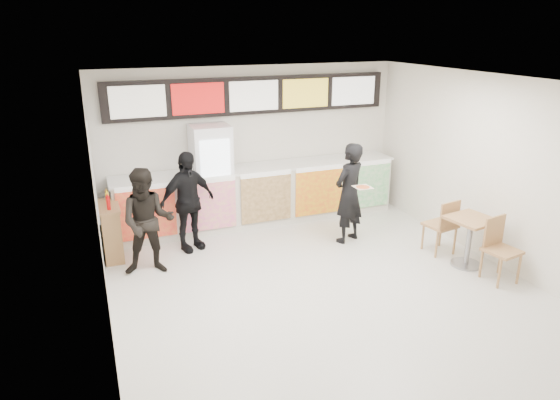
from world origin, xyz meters
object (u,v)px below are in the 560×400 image
cafe_table (470,233)px  condiment_ledge (111,231)px  customer_main (349,193)px  customer_mid (187,202)px  customer_left (148,222)px  drinks_fridge (212,179)px  service_counter (260,195)px

cafe_table → condiment_ledge: condiment_ledge is taller
customer_main → cafe_table: size_ratio=1.05×
customer_main → cafe_table: bearing=106.2°
customer_mid → customer_left: bearing=-158.7°
customer_main → condiment_ledge: size_ratio=1.65×
customer_left → customer_mid: 0.99m
cafe_table → condiment_ledge: bearing=145.9°
customer_main → customer_left: (-3.47, 0.03, -0.05)m
drinks_fridge → customer_left: drinks_fridge is taller
customer_left → cafe_table: (4.80, -1.62, -0.28)m
customer_mid → cafe_table: 4.66m
customer_mid → customer_main: bearing=-34.0°
service_counter → drinks_fridge: bearing=179.0°
drinks_fridge → condiment_ledge: bearing=-162.5°
cafe_table → customer_left: bearing=151.8°
customer_left → service_counter: bearing=42.8°
cafe_table → condiment_ledge: 5.85m
service_counter → customer_left: bearing=-148.8°
cafe_table → customer_main: bearing=120.3°
drinks_fridge → customer_mid: drinks_fridge is taller
drinks_fridge → customer_mid: bearing=-129.4°
customer_left → cafe_table: bearing=-7.1°
customer_left → cafe_table: 5.07m
drinks_fridge → cafe_table: drinks_fridge is taller
cafe_table → condiment_ledge: size_ratio=1.58×
drinks_fridge → condiment_ledge: drinks_fridge is taller
customer_mid → cafe_table: bearing=-49.2°
drinks_fridge → customer_left: (-1.37, -1.41, -0.15)m
drinks_fridge → service_counter: bearing=-1.0°
customer_mid → condiment_ledge: customer_mid is taller
service_counter → drinks_fridge: (-0.93, 0.02, 0.43)m
customer_main → cafe_table: 2.10m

